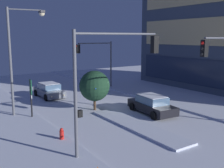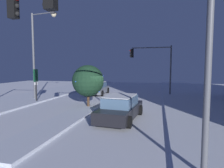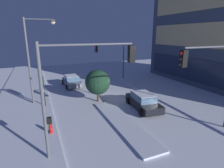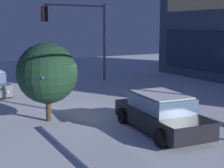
% 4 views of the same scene
% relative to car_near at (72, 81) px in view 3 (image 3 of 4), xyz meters
% --- Properties ---
extents(ground, '(52.00, 52.00, 0.00)m').
position_rel_car_near_xyz_m(ground, '(6.79, 2.13, -0.71)').
color(ground, silver).
extents(curb_strip_near, '(52.00, 5.20, 0.14)m').
position_rel_car_near_xyz_m(curb_strip_near, '(6.79, -5.89, -0.64)').
color(curb_strip_near, silver).
rests_on(curb_strip_near, ground).
extents(curb_strip_far, '(52.00, 5.20, 0.14)m').
position_rel_car_near_xyz_m(curb_strip_far, '(6.79, 10.16, -0.64)').
color(curb_strip_far, silver).
rests_on(curb_strip_far, ground).
extents(median_strip, '(9.00, 1.80, 0.14)m').
position_rel_car_near_xyz_m(median_strip, '(12.40, 1.69, -0.64)').
color(median_strip, silver).
rests_on(median_strip, ground).
extents(car_near, '(4.41, 2.19, 1.49)m').
position_rel_car_near_xyz_m(car_near, '(0.00, 0.00, 0.00)').
color(car_near, slate).
rests_on(car_near, ground).
extents(car_far, '(4.84, 2.41, 1.49)m').
position_rel_car_near_xyz_m(car_far, '(10.41, 4.83, 0.00)').
color(car_far, black).
rests_on(car_far, ground).
extents(traffic_light_corner_near_right, '(0.32, 5.51, 6.55)m').
position_rel_car_near_xyz_m(traffic_light_corner_near_right, '(14.69, -2.03, 3.82)').
color(traffic_light_corner_near_right, '#565960').
rests_on(traffic_light_corner_near_right, ground).
extents(traffic_light_corner_far_left, '(0.32, 4.78, 5.66)m').
position_rel_car_near_xyz_m(traffic_light_corner_far_left, '(-1.02, 6.40, 3.29)').
color(traffic_light_corner_far_left, '#565960').
rests_on(traffic_light_corner_far_left, ground).
extents(traffic_light_corner_far_right, '(0.32, 5.08, 6.32)m').
position_rel_car_near_xyz_m(traffic_light_corner_far_right, '(16.13, 6.37, 3.74)').
color(traffic_light_corner_far_right, '#565960').
rests_on(traffic_light_corner_far_right, ground).
extents(street_lamp_arched, '(0.72, 2.82, 8.37)m').
position_rel_car_near_xyz_m(street_lamp_arched, '(5.27, -4.15, 4.68)').
color(street_lamp_arched, '#565960').
rests_on(street_lamp_arched, ground).
extents(fire_hydrant, '(0.48, 0.26, 0.83)m').
position_rel_car_near_xyz_m(fire_hydrant, '(11.97, -3.75, -0.31)').
color(fire_hydrant, red).
rests_on(fire_hydrant, ground).
extents(parking_info_sign, '(0.55, 0.12, 3.03)m').
position_rel_car_near_xyz_m(parking_info_sign, '(6.42, -3.81, 1.23)').
color(parking_info_sign, black).
rests_on(parking_info_sign, ground).
extents(decorated_tree_median, '(2.59, 2.59, 3.40)m').
position_rel_car_near_xyz_m(decorated_tree_median, '(6.96, 1.43, 1.38)').
color(decorated_tree_median, '#473323').
rests_on(decorated_tree_median, ground).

